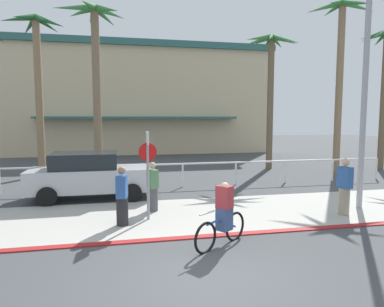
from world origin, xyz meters
TOP-DOWN VIEW (x-y plane):
  - ground_plane at (0.00, 10.00)m, footprint 80.00×80.00m
  - sidewalk_strip at (0.00, 4.20)m, footprint 44.00×4.00m
  - curb_paint at (0.00, 2.20)m, footprint 44.00×0.24m
  - building_backdrop at (0.16, 26.20)m, footprint 22.85×9.82m
  - rail_fence at (-0.00, 8.50)m, footprint 21.61×0.08m
  - stop_sign_bike_lane at (-0.65, 3.97)m, footprint 0.52×0.56m
  - streetlight_curb at (6.24, 3.63)m, footprint 0.24×2.54m
  - palm_tree_2 at (-5.35, 12.89)m, footprint 3.05×3.07m
  - palm_tree_3 at (-2.41, 10.56)m, footprint 3.13×3.27m
  - palm_tree_4 at (7.14, 12.86)m, footprint 3.60×3.57m
  - palm_tree_5 at (10.08, 10.66)m, footprint 3.61×3.18m
  - car_silver_1 at (-2.48, 7.10)m, footprint 4.40×2.02m
  - cyclist_blue_0 at (0.87, 1.58)m, footprint 1.52×1.10m
  - pedestrian_0 at (-1.39, 3.53)m, footprint 0.38×0.45m
  - pedestrian_1 at (-0.43, 4.85)m, footprint 0.40×0.46m
  - pedestrian_2 at (5.21, 3.22)m, footprint 0.40×0.46m

SIDE VIEW (x-z plane):
  - ground_plane at x=0.00m, z-range 0.00..0.00m
  - sidewalk_strip at x=0.00m, z-range 0.00..0.02m
  - curb_paint at x=0.00m, z-range 0.00..0.03m
  - cyclist_blue_0 at x=0.87m, z-range -0.06..1.44m
  - pedestrian_1 at x=-0.43m, z-range -0.07..1.50m
  - pedestrian_0 at x=-1.39m, z-range -0.07..1.57m
  - pedestrian_2 at x=5.21m, z-range -0.06..1.68m
  - rail_fence at x=0.00m, z-range 0.32..1.36m
  - car_silver_1 at x=-2.48m, z-range 0.03..1.72m
  - stop_sign_bike_lane at x=-0.65m, z-range 0.40..2.96m
  - streetlight_curb at x=6.24m, z-range 0.53..8.03m
  - building_backdrop at x=0.16m, z-range 0.02..9.11m
  - palm_tree_2 at x=-5.35m, z-range 1.75..9.79m
  - palm_tree_3 at x=-2.41m, z-range 1.89..9.90m
  - palm_tree_4 at x=7.14m, z-range 2.07..9.77m
  - palm_tree_5 at x=10.08m, z-range 2.06..11.13m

